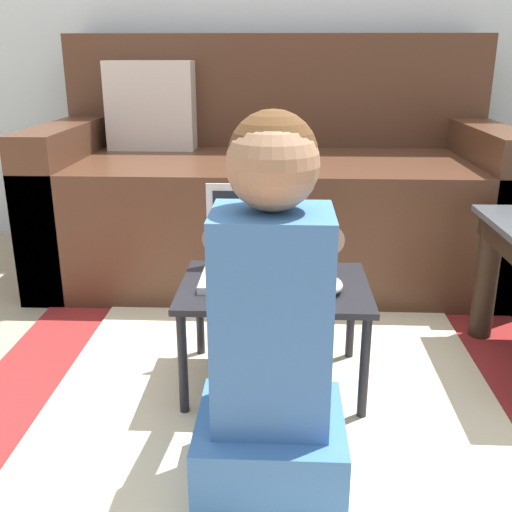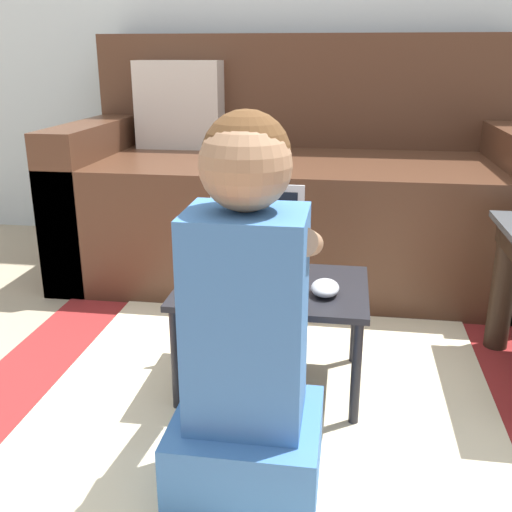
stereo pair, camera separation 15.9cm
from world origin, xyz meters
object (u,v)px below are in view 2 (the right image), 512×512
(laptop_desk, at_px, (272,298))
(person_seated, at_px, (247,332))
(laptop, at_px, (252,262))
(couch, at_px, (295,192))
(computer_mouse, at_px, (325,288))

(laptop_desk, height_order, person_seated, person_seated)
(laptop_desk, bearing_deg, laptop, 138.29)
(laptop, bearing_deg, couch, 87.96)
(laptop, distance_m, person_seated, 0.46)
(laptop, relative_size, computer_mouse, 2.59)
(couch, relative_size, person_seated, 2.31)
(laptop, relative_size, person_seated, 0.33)
(computer_mouse, bearing_deg, laptop, 153.53)
(laptop_desk, bearing_deg, computer_mouse, -17.76)
(couch, distance_m, person_seated, 1.37)
(laptop_desk, xyz_separation_m, computer_mouse, (0.14, -0.04, 0.05))
(laptop, height_order, person_seated, person_seated)
(computer_mouse, distance_m, person_seated, 0.38)
(computer_mouse, relative_size, person_seated, 0.13)
(laptop_desk, relative_size, laptop, 1.89)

